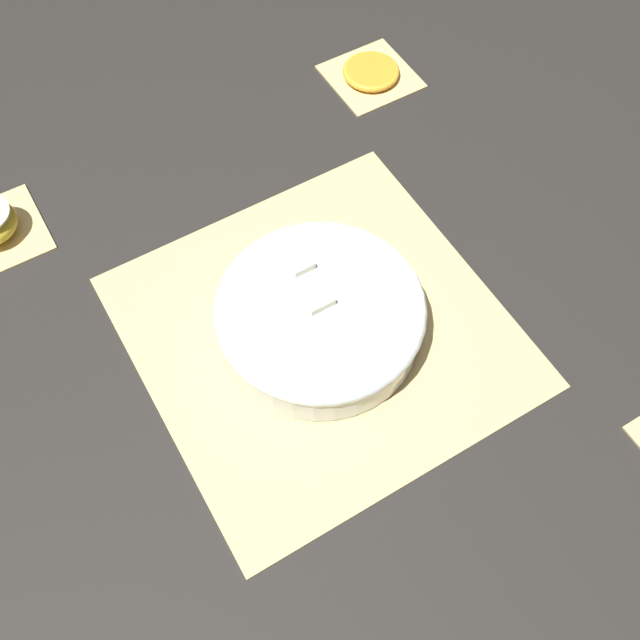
# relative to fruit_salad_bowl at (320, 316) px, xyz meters

# --- Properties ---
(ground_plane) EXTENTS (6.00, 6.00, 0.00)m
(ground_plane) POSITION_rel_fruit_salad_bowl_xyz_m (0.00, -0.00, -0.04)
(ground_plane) COLOR black
(bamboo_mat_center) EXTENTS (0.41, 0.41, 0.01)m
(bamboo_mat_center) POSITION_rel_fruit_salad_bowl_xyz_m (0.00, -0.00, -0.03)
(bamboo_mat_center) COLOR #D6B775
(bamboo_mat_center) RESTS_ON ground_plane
(coaster_mat_near_right) EXTENTS (0.12, 0.12, 0.01)m
(coaster_mat_near_right) POSITION_rel_fruit_salad_bowl_xyz_m (0.33, -0.28, -0.03)
(coaster_mat_near_right) COLOR #D6B775
(coaster_mat_near_right) RESTS_ON ground_plane
(fruit_salad_bowl) EXTENTS (0.24, 0.24, 0.06)m
(fruit_salad_bowl) POSITION_rel_fruit_salad_bowl_xyz_m (0.00, 0.00, 0.00)
(fruit_salad_bowl) COLOR silver
(fruit_salad_bowl) RESTS_ON bamboo_mat_center
(orange_slice_whole) EXTENTS (0.08, 0.08, 0.01)m
(orange_slice_whole) POSITION_rel_fruit_salad_bowl_xyz_m (0.33, -0.28, -0.03)
(orange_slice_whole) COLOR orange
(orange_slice_whole) RESTS_ON coaster_mat_near_right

